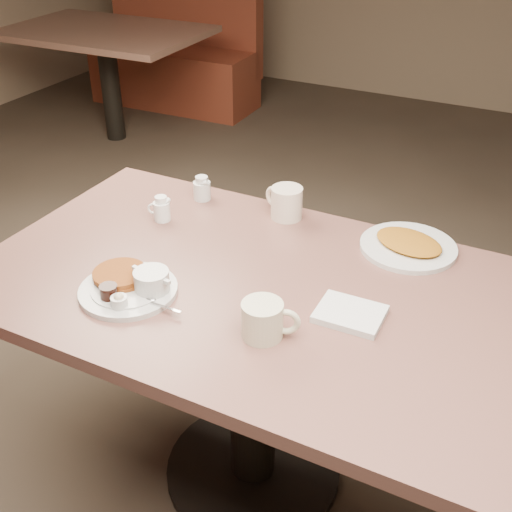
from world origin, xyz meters
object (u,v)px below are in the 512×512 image
at_px(diner_table, 253,332).
at_px(main_plate, 131,285).
at_px(coffee_mug_far, 286,202).
at_px(creamer_right, 202,189).
at_px(coffee_mug_near, 264,319).
at_px(booth_back_left, 171,54).
at_px(creamer_left, 161,209).
at_px(hash_plate, 408,245).

relative_size(diner_table, main_plate, 4.62).
height_order(main_plate, coffee_mug_far, coffee_mug_far).
bearing_deg(diner_table, coffee_mug_far, 101.65).
bearing_deg(creamer_right, diner_table, -43.89).
bearing_deg(diner_table, coffee_mug_near, -55.77).
distance_m(creamer_right, booth_back_left, 3.22).
bearing_deg(coffee_mug_near, booth_back_left, 127.07).
relative_size(coffee_mug_near, coffee_mug_far, 1.00).
bearing_deg(coffee_mug_far, diner_table, -78.35).
bearing_deg(diner_table, booth_back_left, 127.24).
bearing_deg(creamer_left, creamer_right, 78.84).
distance_m(coffee_mug_far, hash_plate, 0.40).
xyz_separation_m(main_plate, creamer_right, (-0.12, 0.54, 0.01)).
height_order(main_plate, coffee_mug_near, coffee_mug_near).
relative_size(diner_table, coffee_mug_far, 9.97).
height_order(hash_plate, booth_back_left, booth_back_left).
height_order(diner_table, main_plate, main_plate).
bearing_deg(creamer_right, main_plate, -77.91).
height_order(coffee_mug_near, booth_back_left, booth_back_left).
bearing_deg(diner_table, creamer_right, 136.11).
bearing_deg(coffee_mug_near, main_plate, 179.64).
xyz_separation_m(diner_table, hash_plate, (0.32, 0.35, 0.18)).
distance_m(coffee_mug_near, hash_plate, 0.57).
distance_m(coffee_mug_far, creamer_right, 0.30).
distance_m(diner_table, booth_back_left, 3.71).
bearing_deg(hash_plate, main_plate, -137.08).
relative_size(coffee_mug_far, booth_back_left, 0.10).
xyz_separation_m(coffee_mug_near, creamer_right, (-0.50, 0.55, -0.01)).
bearing_deg(hash_plate, creamer_right, 179.49).
bearing_deg(booth_back_left, main_plate, -57.64).
distance_m(creamer_left, hash_plate, 0.75).
distance_m(main_plate, creamer_right, 0.56).
bearing_deg(main_plate, hash_plate, 42.92).
relative_size(diner_table, booth_back_left, 0.97).
distance_m(diner_table, coffee_mug_far, 0.44).
relative_size(main_plate, creamer_left, 4.06).
bearing_deg(creamer_left, main_plate, -67.23).
bearing_deg(main_plate, booth_back_left, 122.36).
bearing_deg(coffee_mug_far, hash_plate, -2.64).
bearing_deg(diner_table, creamer_left, 156.47).
xyz_separation_m(main_plate, hash_plate, (0.58, 0.54, -0.01)).
distance_m(creamer_right, hash_plate, 0.69).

